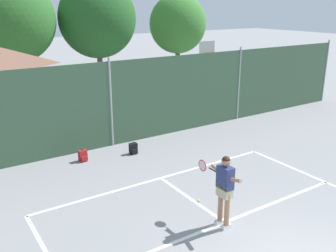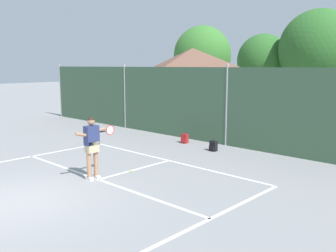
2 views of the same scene
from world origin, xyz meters
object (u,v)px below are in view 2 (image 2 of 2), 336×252
Objects in this scene: tennis_ball at (131,171)px; backpack_red at (185,139)px; tennis_player at (92,142)px; backpack_black at (213,146)px.

tennis_ball is 4.77m from backpack_red.
tennis_player is at bearing -76.31° from backpack_red.
backpack_black is at bearing -11.20° from backpack_red.
tennis_ball is at bearing 79.51° from tennis_player.
tennis_player reaches higher than backpack_red.
tennis_player is at bearing -94.22° from backpack_black.
backpack_black is at bearing 87.72° from tennis_ball.
backpack_red is (-1.63, 4.48, 0.16)m from tennis_ball.
tennis_ball is (0.23, 1.26, -1.08)m from tennis_player.
backpack_red is at bearing 103.69° from tennis_player.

